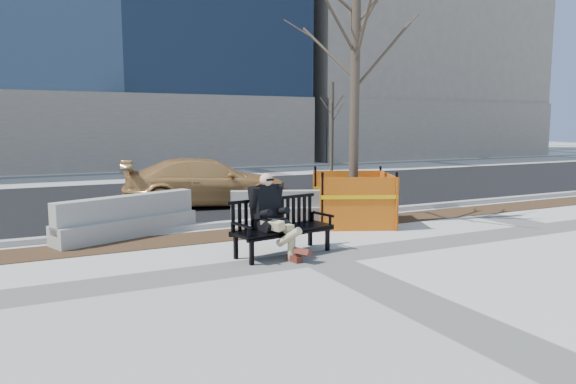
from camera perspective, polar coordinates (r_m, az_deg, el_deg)
name	(u,v)px	position (r m, az deg, el deg)	size (l,w,h in m)	color
ground	(319,258)	(9.63, 3.37, -7.14)	(120.00, 120.00, 0.00)	beige
mulch_strip	(262,232)	(11.89, -2.88, -4.30)	(40.00, 1.20, 0.02)	#47301C
asphalt_street	(186,197)	(17.67, -10.94, -0.59)	(60.00, 10.40, 0.01)	black
curb	(246,222)	(12.74, -4.59, -3.28)	(60.00, 0.25, 0.12)	#9E9B93
bench	(283,255)	(9.85, -0.54, -6.79)	(1.99, 0.71, 1.06)	black
seated_man	(270,256)	(9.74, -1.96, -6.95)	(0.66, 1.10, 1.53)	black
tree_fence	(353,224)	(12.87, 7.01, -3.47)	(2.68, 2.68, 6.70)	orange
sedan	(208,206)	(15.75, -8.68, -1.51)	(1.98, 4.86, 1.41)	tan
jersey_barrier_left	(128,237)	(11.87, -16.96, -4.67)	(3.16, 0.63, 0.91)	#99978F
jersey_barrier_right	(285,221)	(13.20, -0.30, -3.14)	(2.70, 0.54, 0.77)	gray
far_tree_right	(332,173)	(26.17, 4.74, 2.07)	(1.77, 1.77, 4.78)	#443A2C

